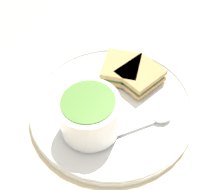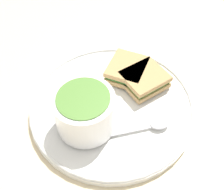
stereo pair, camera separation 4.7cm
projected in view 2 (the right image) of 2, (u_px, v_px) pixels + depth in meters
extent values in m
plane|color=beige|center=(112.00, 108.00, 0.50)|extent=(2.40, 2.40, 0.00)
cylinder|color=white|center=(112.00, 106.00, 0.50)|extent=(0.31, 0.31, 0.01)
torus|color=white|center=(112.00, 103.00, 0.49)|extent=(0.30, 0.30, 0.01)
cylinder|color=white|center=(86.00, 123.00, 0.46)|extent=(0.06, 0.06, 0.01)
cylinder|color=white|center=(85.00, 112.00, 0.43)|extent=(0.10, 0.10, 0.07)
cylinder|color=#568938|center=(83.00, 99.00, 0.40)|extent=(0.08, 0.08, 0.01)
cube|color=silver|center=(126.00, 131.00, 0.45)|extent=(0.10, 0.01, 0.00)
ellipsoid|color=silver|center=(160.00, 124.00, 0.45)|extent=(0.04, 0.03, 0.01)
cube|color=tan|center=(144.00, 82.00, 0.51)|extent=(0.09, 0.09, 0.01)
cube|color=#33702D|center=(144.00, 79.00, 0.50)|extent=(0.09, 0.08, 0.01)
cube|color=tan|center=(145.00, 76.00, 0.50)|extent=(0.09, 0.09, 0.01)
cube|color=tan|center=(127.00, 73.00, 0.53)|extent=(0.10, 0.11, 0.01)
cube|color=#33702D|center=(127.00, 70.00, 0.52)|extent=(0.10, 0.10, 0.01)
cube|color=tan|center=(127.00, 67.00, 0.51)|extent=(0.10, 0.11, 0.01)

